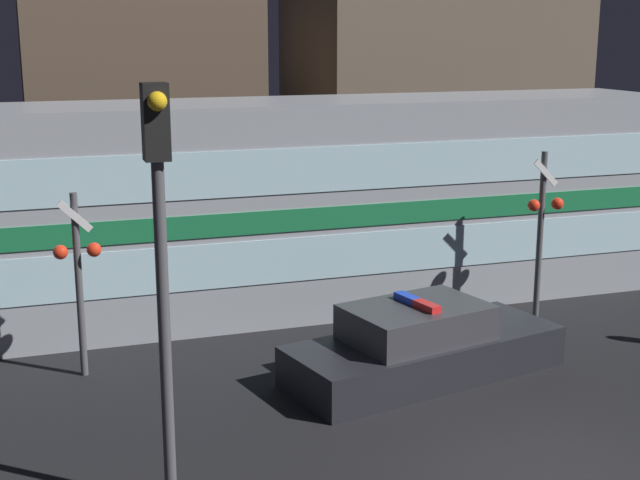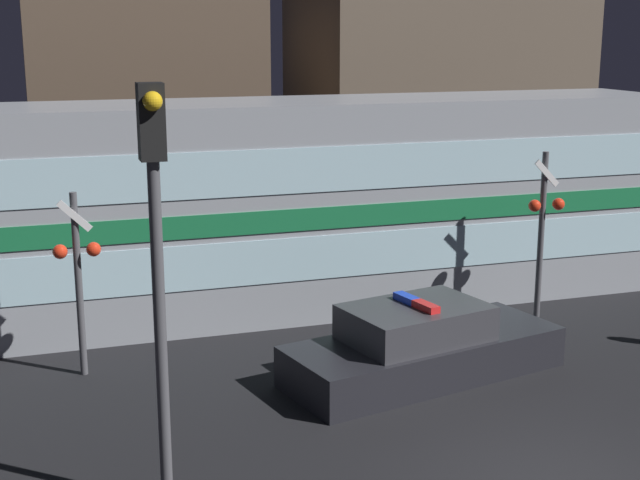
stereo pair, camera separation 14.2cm
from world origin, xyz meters
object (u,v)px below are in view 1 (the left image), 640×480
Objects in this scene: traffic_light_corner at (161,240)px; crossing_signal_near at (542,224)px; train at (233,210)px; police_car at (422,347)px.

crossing_signal_near is at bearing 30.70° from traffic_light_corner.
traffic_light_corner is at bearing -109.04° from train.
crossing_signal_near reaches higher than police_car.
train is 5.57× the size of crossing_signal_near.
crossing_signal_near is at bearing 17.09° from police_car.
train is 8.18m from traffic_light_corner.
traffic_light_corner is at bearing -161.14° from police_car.
train reaches higher than crossing_signal_near.
train is 3.70× the size of traffic_light_corner.
train is 6.43m from crossing_signal_near.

